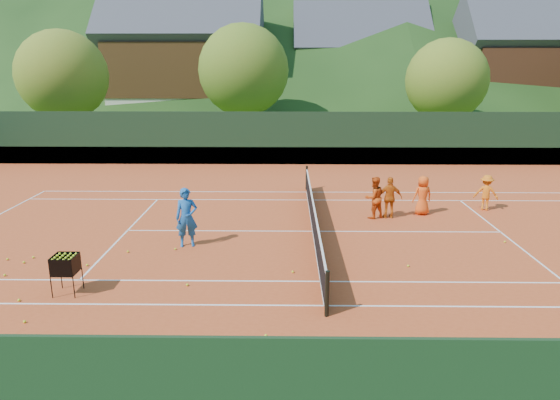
{
  "coord_description": "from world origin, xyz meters",
  "views": [
    {
      "loc": [
        -0.92,
        -16.24,
        5.52
      ],
      "look_at": [
        -1.14,
        0.0,
        1.13
      ],
      "focal_mm": 32.0,
      "sensor_mm": 36.0,
      "label": 1
    }
  ],
  "objects_px": {
    "chalet_mid": "(358,71)",
    "chalet_right": "(521,68)",
    "coach": "(187,217)",
    "student_b": "(390,198)",
    "student_c": "(423,195)",
    "student_d": "(486,193)",
    "student_a": "(374,198)",
    "ball_hopper": "(65,265)",
    "chalet_left": "(186,64)",
    "tennis_net": "(313,217)"
  },
  "relations": [
    {
      "from": "tennis_net",
      "to": "chalet_mid",
      "type": "height_order",
      "value": "chalet_mid"
    },
    {
      "from": "student_b",
      "to": "student_c",
      "type": "bearing_deg",
      "value": -161.02
    },
    {
      "from": "student_a",
      "to": "student_c",
      "type": "relative_size",
      "value": 1.05
    },
    {
      "from": "student_a",
      "to": "student_c",
      "type": "height_order",
      "value": "student_a"
    },
    {
      "from": "chalet_mid",
      "to": "student_b",
      "type": "bearing_deg",
      "value": -95.46
    },
    {
      "from": "student_d",
      "to": "chalet_right",
      "type": "xyz_separation_m",
      "value": [
        13.12,
        27.27,
        4.54
      ]
    },
    {
      "from": "tennis_net",
      "to": "student_a",
      "type": "bearing_deg",
      "value": 34.64
    },
    {
      "from": "coach",
      "to": "ball_hopper",
      "type": "bearing_deg",
      "value": -136.24
    },
    {
      "from": "student_b",
      "to": "tennis_net",
      "type": "relative_size",
      "value": 0.13
    },
    {
      "from": "student_a",
      "to": "ball_hopper",
      "type": "xyz_separation_m",
      "value": [
        -8.68,
        -6.49,
        -0.04
      ]
    },
    {
      "from": "tennis_net",
      "to": "chalet_mid",
      "type": "relative_size",
      "value": 0.95
    },
    {
      "from": "coach",
      "to": "student_c",
      "type": "xyz_separation_m",
      "value": [
        8.26,
        3.56,
        -0.19
      ]
    },
    {
      "from": "student_a",
      "to": "student_b",
      "type": "bearing_deg",
      "value": 156.32
    },
    {
      "from": "student_c",
      "to": "tennis_net",
      "type": "relative_size",
      "value": 0.12
    },
    {
      "from": "student_a",
      "to": "chalet_right",
      "type": "height_order",
      "value": "chalet_right"
    },
    {
      "from": "coach",
      "to": "chalet_left",
      "type": "distance_m",
      "value": 32.38
    },
    {
      "from": "coach",
      "to": "student_c",
      "type": "bearing_deg",
      "value": 11.55
    },
    {
      "from": "student_c",
      "to": "student_d",
      "type": "height_order",
      "value": "student_c"
    },
    {
      "from": "chalet_right",
      "to": "ball_hopper",
      "type": "bearing_deg",
      "value": -127.08
    },
    {
      "from": "student_b",
      "to": "chalet_mid",
      "type": "distance_m",
      "value": 32.8
    },
    {
      "from": "coach",
      "to": "student_c",
      "type": "relative_size",
      "value": 1.25
    },
    {
      "from": "coach",
      "to": "student_d",
      "type": "relative_size",
      "value": 1.34
    },
    {
      "from": "ball_hopper",
      "to": "student_d",
      "type": "bearing_deg",
      "value": 29.9
    },
    {
      "from": "chalet_mid",
      "to": "chalet_right",
      "type": "relative_size",
      "value": 1.06
    },
    {
      "from": "student_a",
      "to": "chalet_left",
      "type": "xyz_separation_m",
      "value": [
        -12.32,
        28.4,
        4.84
      ]
    },
    {
      "from": "student_c",
      "to": "chalet_mid",
      "type": "height_order",
      "value": "chalet_mid"
    },
    {
      "from": "student_d",
      "to": "chalet_left",
      "type": "xyz_separation_m",
      "value": [
        -16.88,
        27.27,
        4.93
      ]
    },
    {
      "from": "tennis_net",
      "to": "student_d",
      "type": "bearing_deg",
      "value": 21.67
    },
    {
      "from": "ball_hopper",
      "to": "chalet_right",
      "type": "distance_m",
      "value": 43.96
    },
    {
      "from": "ball_hopper",
      "to": "chalet_left",
      "type": "relative_size",
      "value": 0.07
    },
    {
      "from": "student_d",
      "to": "chalet_mid",
      "type": "bearing_deg",
      "value": -68.95
    },
    {
      "from": "coach",
      "to": "chalet_mid",
      "type": "bearing_deg",
      "value": 62.43
    },
    {
      "from": "coach",
      "to": "student_c",
      "type": "height_order",
      "value": "coach"
    },
    {
      "from": "ball_hopper",
      "to": "student_b",
      "type": "bearing_deg",
      "value": 35.03
    },
    {
      "from": "coach",
      "to": "tennis_net",
      "type": "distance_m",
      "value": 4.31
    },
    {
      "from": "coach",
      "to": "student_d",
      "type": "bearing_deg",
      "value": 9.3
    },
    {
      "from": "coach",
      "to": "student_b",
      "type": "distance_m",
      "value": 7.58
    },
    {
      "from": "ball_hopper",
      "to": "chalet_right",
      "type": "relative_size",
      "value": 0.08
    },
    {
      "from": "student_c",
      "to": "chalet_left",
      "type": "xyz_separation_m",
      "value": [
        -14.24,
        27.91,
        4.88
      ]
    },
    {
      "from": "coach",
      "to": "chalet_mid",
      "type": "distance_m",
      "value": 37.08
    },
    {
      "from": "chalet_right",
      "to": "tennis_net",
      "type": "bearing_deg",
      "value": -123.69
    },
    {
      "from": "student_c",
      "to": "ball_hopper",
      "type": "bearing_deg",
      "value": 21.19
    },
    {
      "from": "student_d",
      "to": "chalet_left",
      "type": "height_order",
      "value": "chalet_left"
    },
    {
      "from": "student_a",
      "to": "chalet_right",
      "type": "xyz_separation_m",
      "value": [
        17.68,
        28.4,
        4.46
      ]
    },
    {
      "from": "coach",
      "to": "chalet_right",
      "type": "relative_size",
      "value": 0.16
    },
    {
      "from": "coach",
      "to": "chalet_right",
      "type": "height_order",
      "value": "chalet_right"
    },
    {
      "from": "student_d",
      "to": "chalet_mid",
      "type": "height_order",
      "value": "chalet_mid"
    },
    {
      "from": "chalet_mid",
      "to": "chalet_right",
      "type": "bearing_deg",
      "value": -15.95
    },
    {
      "from": "student_d",
      "to": "ball_hopper",
      "type": "height_order",
      "value": "student_d"
    },
    {
      "from": "student_b",
      "to": "student_d",
      "type": "bearing_deg",
      "value": -165.07
    }
  ]
}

